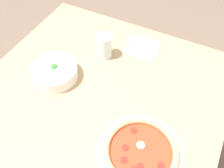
# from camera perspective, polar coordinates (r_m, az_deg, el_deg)

# --- Properties ---
(ground_plane) EXTENTS (8.00, 8.00, 0.00)m
(ground_plane) POSITION_cam_1_polar(r_m,az_deg,el_deg) (1.81, -1.98, -17.34)
(ground_plane) COLOR brown
(dining_table) EXTENTS (1.06, 1.09, 0.78)m
(dining_table) POSITION_cam_1_polar(r_m,az_deg,el_deg) (1.21, -2.84, -5.41)
(dining_table) COLOR tan
(dining_table) RESTS_ON ground_plane
(pizza) EXTENTS (0.33, 0.33, 0.04)m
(pizza) POSITION_cam_1_polar(r_m,az_deg,el_deg) (0.97, 6.56, -15.06)
(pizza) COLOR white
(pizza) RESTS_ON dining_table
(bowl) EXTENTS (0.21, 0.21, 0.08)m
(bowl) POSITION_cam_1_polar(r_m,az_deg,el_deg) (1.19, -13.02, 2.73)
(bowl) COLOR white
(bowl) RESTS_ON dining_table
(napkin) EXTENTS (0.16, 0.16, 0.00)m
(napkin) POSITION_cam_1_polar(r_m,az_deg,el_deg) (1.33, 7.00, 8.28)
(napkin) COLOR white
(napkin) RESTS_ON dining_table
(fork) EXTENTS (0.03, 0.19, 0.00)m
(fork) POSITION_cam_1_polar(r_m,az_deg,el_deg) (1.31, 6.70, 7.75)
(fork) COLOR silver
(fork) RESTS_ON napkin
(knife) EXTENTS (0.04, 0.23, 0.01)m
(knife) POSITION_cam_1_polar(r_m,az_deg,el_deg) (1.34, 7.71, 8.73)
(knife) COLOR silver
(knife) RESTS_ON napkin
(glass) EXTENTS (0.08, 0.08, 0.12)m
(glass) POSITION_cam_1_polar(r_m,az_deg,el_deg) (1.24, -1.70, 8.61)
(glass) COLOR silver
(glass) RESTS_ON dining_table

